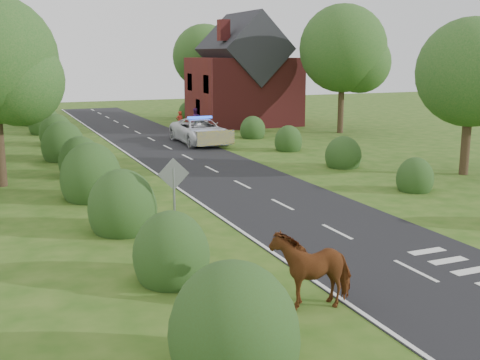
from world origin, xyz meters
name	(u,v)px	position (x,y,z in m)	size (l,w,h in m)	color
ground	(337,232)	(0.00, 0.00, 0.00)	(120.00, 120.00, 0.00)	#285012
road	(193,160)	(0.00, 15.00, 0.01)	(6.00, 70.00, 0.02)	black
road_markings	(176,168)	(-1.60, 12.93, 0.03)	(4.96, 70.00, 0.01)	white
hedgerow_left	(82,165)	(-6.51, 11.69, 0.75)	(2.75, 50.41, 3.00)	#2D481A
hedgerow_right	(331,153)	(6.60, 11.21, 0.55)	(2.10, 45.78, 2.10)	#2D481A
tree_right_a	(477,77)	(11.23, 5.87, 4.74)	(5.33, 5.20, 7.56)	#332316
tree_right_b	(347,52)	(14.29, 21.84, 5.94)	(6.56, 6.40, 9.40)	#332316
tree_right_c	(208,59)	(9.27, 37.85, 5.34)	(6.15, 6.00, 8.58)	#332316
road_sign	(174,184)	(-5.00, 2.00, 1.65)	(1.06, 0.08, 2.53)	gray
house	(243,79)	(9.49, 30.00, 3.79)	(8.00, 7.40, 9.17)	maroon
cow	(312,273)	(-3.66, -4.70, 0.75)	(1.12, 2.12, 1.51)	#57280D
police_van	(200,131)	(2.50, 20.91, 0.82)	(2.74, 5.98, 1.79)	white
pedestrian_red	(180,122)	(3.01, 26.97, 0.80)	(0.58, 0.38, 1.60)	#B2271C
pedestrian_purple	(195,120)	(4.22, 27.02, 0.89)	(0.86, 0.67, 1.77)	#4D1D57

